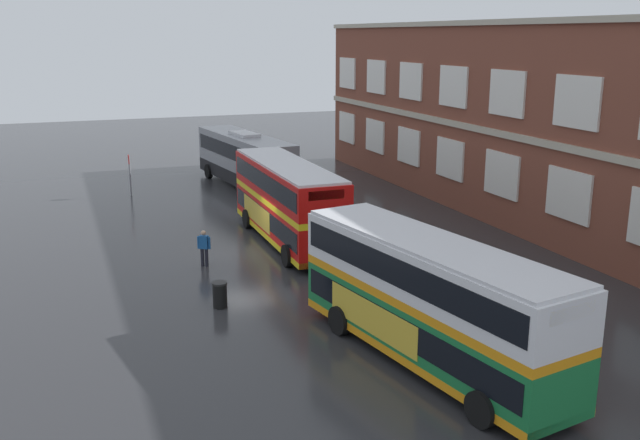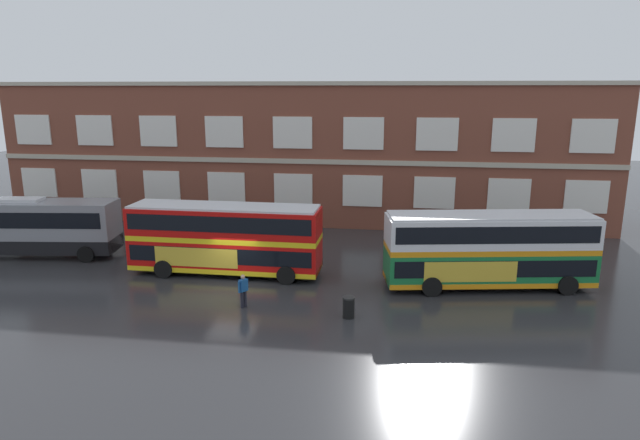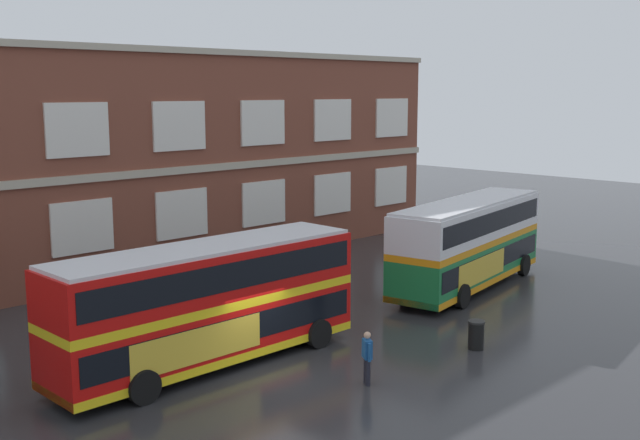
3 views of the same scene
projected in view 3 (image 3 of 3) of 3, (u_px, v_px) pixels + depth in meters
name	position (u px, v px, depth m)	size (l,w,h in m)	color
ground_plane	(240.00, 361.00, 26.28)	(120.00, 120.00, 0.00)	#2B2B2D
brick_terminal_building	(38.00, 168.00, 37.08)	(48.09, 8.19, 11.09)	brown
double_decker_near	(208.00, 303.00, 25.54)	(11.01, 2.91, 4.07)	red
double_decker_middle	(468.00, 242.00, 35.72)	(11.28, 4.45, 4.07)	#197038
waiting_passenger	(367.00, 356.00, 24.07)	(0.43, 0.59, 1.70)	black
station_litter_bin	(476.00, 335.00, 27.45)	(0.60, 0.60, 1.03)	black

